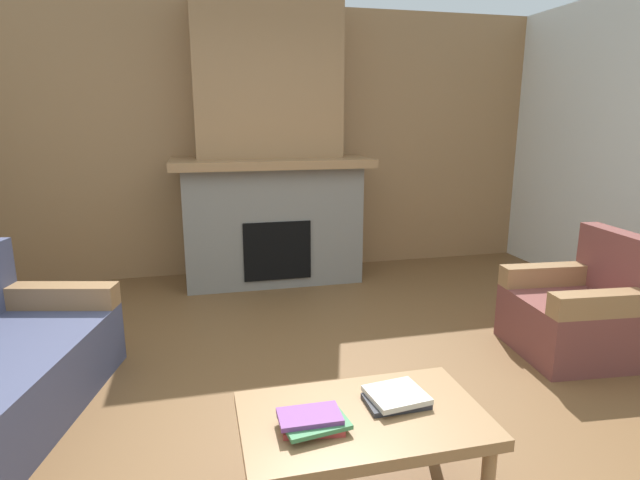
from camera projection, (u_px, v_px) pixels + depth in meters
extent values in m
plane|color=brown|center=(342.00, 416.00, 2.85)|extent=(9.00, 9.00, 0.00)
cube|color=#997047|center=(264.00, 143.00, 5.38)|extent=(6.00, 0.12, 2.70)
cube|color=gray|center=(272.00, 224.00, 5.17)|extent=(1.70, 0.70, 1.15)
cube|color=black|center=(277.00, 250.00, 4.90)|extent=(0.64, 0.08, 0.56)
cube|color=#997047|center=(271.00, 162.00, 4.98)|extent=(1.90, 0.82, 0.08)
cube|color=#997047|center=(267.00, 80.00, 4.94)|extent=(1.40, 0.50, 1.47)
cube|color=#997047|center=(52.00, 296.00, 3.37)|extent=(0.85, 0.35, 0.15)
cube|color=brown|center=(573.00, 325.00, 3.59)|extent=(0.82, 0.82, 0.40)
cube|color=brown|center=(621.00, 265.00, 3.53)|extent=(0.21, 0.77, 0.45)
cube|color=#997047|center=(551.00, 275.00, 3.82)|extent=(0.77, 0.21, 0.15)
cube|color=#997047|center=(608.00, 304.00, 3.23)|extent=(0.77, 0.21, 0.15)
cube|color=#997047|center=(363.00, 420.00, 2.11)|extent=(1.00, 0.60, 0.05)
cylinder|color=#997047|center=(251.00, 446.00, 2.28)|extent=(0.06, 0.06, 0.38)
cylinder|color=#997047|center=(433.00, 420.00, 2.49)|extent=(0.06, 0.06, 0.38)
cube|color=#B23833|center=(313.00, 424.00, 2.01)|extent=(0.26, 0.19, 0.02)
cube|color=#3D7F4C|center=(314.00, 421.00, 2.00)|extent=(0.27, 0.22, 0.02)
cube|color=#7A3D84|center=(310.00, 416.00, 2.00)|extent=(0.25, 0.15, 0.02)
cube|color=#2D2D33|center=(396.00, 401.00, 2.18)|extent=(0.26, 0.17, 0.02)
cube|color=beige|center=(396.00, 395.00, 2.19)|extent=(0.26, 0.24, 0.02)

